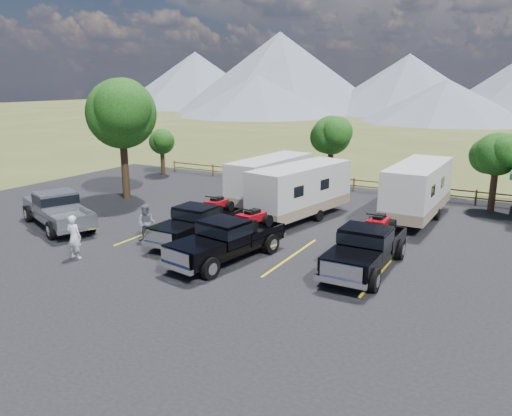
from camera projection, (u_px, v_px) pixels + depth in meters
The scene contains 18 objects.
ground at pixel (202, 279), 19.75m from camera, with size 320.00×320.00×0.00m, color #4A5524.
asphalt_lot at pixel (241, 256), 22.28m from camera, with size 44.00×34.00×0.04m, color black.
stall_lines at pixel (252, 249), 23.12m from camera, with size 12.12×5.50×0.01m.
tree_big_nw at pixel (121, 114), 31.94m from camera, with size 5.54×5.18×7.84m.
tree_ne_a at pixel (497, 154), 29.00m from camera, with size 3.11×2.92×4.76m.
tree_north at pixel (331, 135), 35.83m from camera, with size 3.46×3.24×5.25m.
tree_nw_small at pixel (162, 142), 41.03m from camera, with size 2.59×2.43×3.85m.
rail_fence at pixel (382, 186), 34.28m from camera, with size 36.12×0.12×1.00m.
mountain_range at pixel (449, 80), 110.95m from camera, with size 209.00×71.00×20.00m.
rig_left at pixel (199, 221), 24.33m from camera, with size 2.15×5.87×1.95m.
rig_center at pixel (228, 238), 21.58m from camera, with size 2.96×6.37×2.05m.
rig_right at pixel (367, 246), 20.49m from camera, with size 2.21×6.20×2.07m.
trailer_left at pixel (271, 181), 31.03m from camera, with size 2.76×8.61×2.98m.
trailer_center at pixel (300, 191), 27.84m from camera, with size 3.58×8.85×3.06m.
trailer_right at pixel (418, 190), 27.86m from camera, with size 2.51×9.07×3.16m.
pickup_silver at pixel (58, 209), 26.43m from camera, with size 6.65×4.27×1.91m.
person_a at pixel (74, 237), 21.78m from camera, with size 0.71×0.47×1.95m, color white.
person_b at pixel (146, 223), 24.13m from camera, with size 0.88×0.69×1.82m, color slate.
Camera 1 is at (10.89, -15.03, 7.62)m, focal length 35.00 mm.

